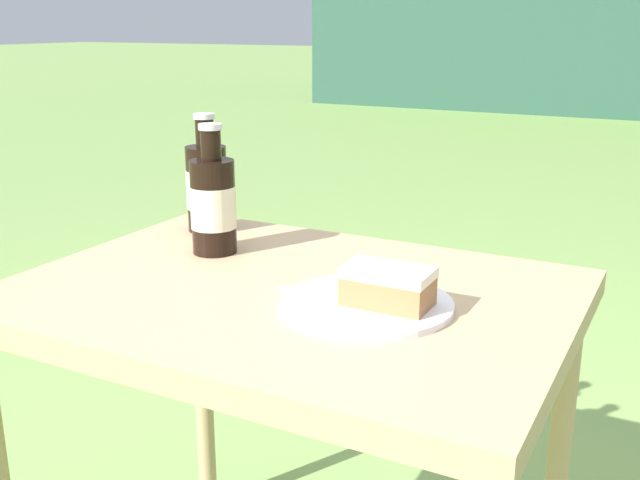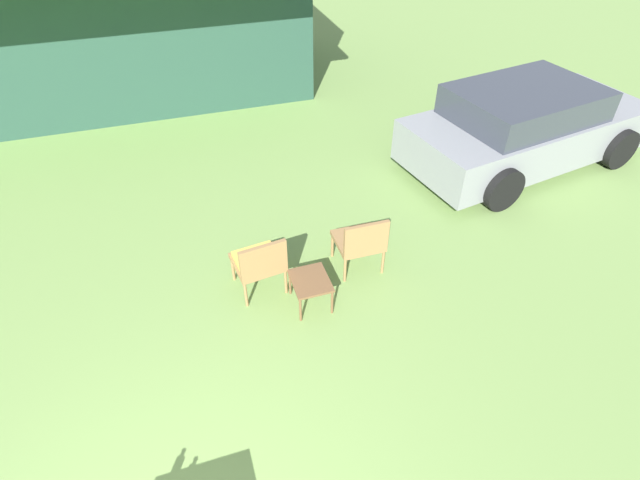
% 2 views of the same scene
% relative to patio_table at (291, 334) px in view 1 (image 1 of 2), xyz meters
% --- Properties ---
extents(patio_table, '(0.85, 0.62, 0.71)m').
position_rel_patio_table_xyz_m(patio_table, '(0.00, 0.00, 0.00)').
color(patio_table, tan).
rests_on(patio_table, ground_plane).
extents(cake_on_plate, '(0.25, 0.25, 0.07)m').
position_rel_patio_table_xyz_m(cake_on_plate, '(0.16, -0.02, 0.10)').
color(cake_on_plate, white).
rests_on(cake_on_plate, patio_table).
extents(cola_bottle_near, '(0.08, 0.08, 0.23)m').
position_rel_patio_table_xyz_m(cola_bottle_near, '(-0.21, 0.10, 0.17)').
color(cola_bottle_near, black).
rests_on(cola_bottle_near, patio_table).
extents(cola_bottle_far, '(0.08, 0.08, 0.23)m').
position_rel_patio_table_xyz_m(cola_bottle_far, '(-0.31, 0.21, 0.17)').
color(cola_bottle_far, black).
rests_on(cola_bottle_far, patio_table).
extents(fork, '(0.16, 0.05, 0.01)m').
position_rel_patio_table_xyz_m(fork, '(0.07, -0.00, 0.08)').
color(fork, silver).
rests_on(fork, patio_table).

